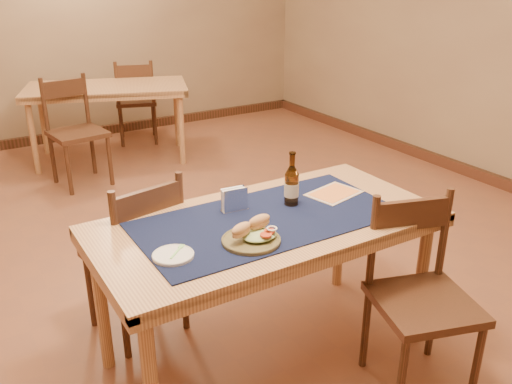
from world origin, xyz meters
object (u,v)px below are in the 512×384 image
back_table (107,94)px  chair_main_near (420,294)px  beer_bottle (292,185)px  main_table (267,235)px  chair_main_far (137,253)px  sandwich_plate (253,236)px  napkin_holder (234,200)px

back_table → chair_main_near: size_ratio=1.87×
back_table → beer_bottle: beer_bottle is taller
main_table → chair_main_near: bearing=-47.0°
back_table → chair_main_far: size_ratio=1.87×
chair_main_far → sandwich_plate: (0.29, -0.66, 0.31)m
chair_main_near → back_table: bearing=93.1°
napkin_holder → main_table: bearing=-60.7°
main_table → napkin_holder: 0.23m
main_table → back_table: 3.37m
beer_bottle → napkin_holder: size_ratio=2.00×
chair_main_far → beer_bottle: (0.65, -0.42, 0.38)m
sandwich_plate → napkin_holder: 0.33m
sandwich_plate → beer_bottle: size_ratio=0.94×
main_table → napkin_holder: size_ratio=12.07×
sandwich_plate → chair_main_far: bearing=114.2°
main_table → chair_main_near: chair_main_near is taller
chair_main_far → beer_bottle: bearing=-33.0°
chair_main_near → sandwich_plate: bearing=151.4°
main_table → beer_bottle: bearing=21.8°
chair_main_near → main_table: bearing=133.0°
napkin_holder → chair_main_far: bearing=138.1°
main_table → sandwich_plate: 0.26m
chair_main_near → sandwich_plate: chair_main_near is taller
main_table → beer_bottle: beer_bottle is taller
back_table → sandwich_plate: 3.55m
sandwich_plate → beer_bottle: 0.43m
beer_bottle → chair_main_near: bearing=-63.2°
chair_main_near → beer_bottle: 0.77m
napkin_holder → beer_bottle: bearing=-16.6°
chair_main_far → chair_main_near: size_ratio=1.00×
back_table → sandwich_plate: bearing=-97.2°
beer_bottle → main_table: bearing=-158.2°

